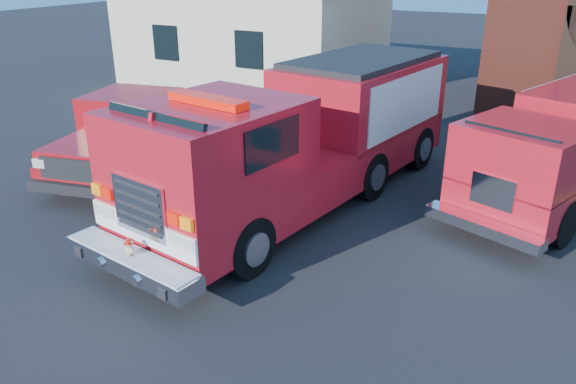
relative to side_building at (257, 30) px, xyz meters
The scene contains 5 objects.
ground 15.96m from the side_building, 55.30° to the right, with size 100.00×100.00×0.00m, color black.
side_building is the anchor object (origin of this frame).
fire_engine 14.30m from the side_building, 55.16° to the right, with size 4.36×10.21×3.05m.
pickup_truck 12.07m from the side_building, 74.72° to the right, with size 3.47×6.61×2.06m.
secondary_truck 16.08m from the side_building, 32.56° to the right, with size 4.71×7.87×2.44m.
Camera 1 is at (4.40, -9.63, 5.33)m, focal length 35.00 mm.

